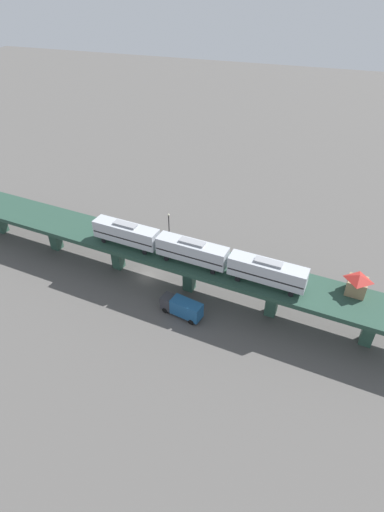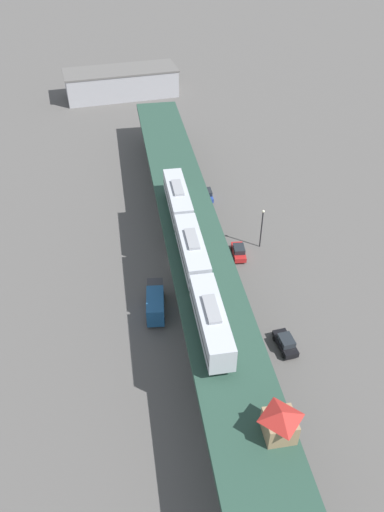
# 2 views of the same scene
# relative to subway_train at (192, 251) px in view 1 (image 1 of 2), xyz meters

# --- Properties ---
(ground_plane) EXTENTS (400.00, 400.00, 0.00)m
(ground_plane) POSITION_rel_subway_train_xyz_m (2.34, 9.50, -9.62)
(ground_plane) COLOR #514F4C
(elevated_viaduct) EXTENTS (17.35, 92.38, 7.08)m
(elevated_viaduct) POSITION_rel_subway_train_xyz_m (2.32, 9.34, -3.52)
(elevated_viaduct) COLOR #244135
(elevated_viaduct) RESTS_ON ground
(subway_train) EXTENTS (6.44, 37.30, 4.45)m
(subway_train) POSITION_rel_subway_train_xyz_m (0.00, 0.00, 0.00)
(subway_train) COLOR #ADB2BA
(subway_train) RESTS_ON elevated_viaduct
(signal_hut) EXTENTS (3.52, 3.52, 3.40)m
(signal_hut) POSITION_rel_subway_train_xyz_m (1.30, -25.66, -0.74)
(signal_hut) COLOR #8C7251
(signal_hut) RESTS_ON elevated_viaduct
(street_car_red) EXTENTS (2.58, 4.66, 1.89)m
(street_car_red) POSITION_rel_subway_train_xyz_m (9.80, 8.42, -8.69)
(street_car_red) COLOR #AD1E1E
(street_car_red) RESTS_ON ground
(street_car_black) EXTENTS (1.96, 4.40, 1.89)m
(street_car_black) POSITION_rel_subway_train_xyz_m (9.31, -10.78, -8.69)
(street_car_black) COLOR black
(street_car_black) RESTS_ON ground
(street_car_blue) EXTENTS (2.33, 4.57, 1.89)m
(street_car_blue) POSITION_rel_subway_train_xyz_m (9.77, 25.80, -8.69)
(street_car_blue) COLOR #233D93
(street_car_blue) RESTS_ON ground
(delivery_truck) EXTENTS (3.66, 7.51, 3.20)m
(delivery_truck) POSITION_rel_subway_train_xyz_m (-5.16, -0.08, -7.86)
(delivery_truck) COLOR #333338
(delivery_truck) RESTS_ON ground
(street_lamp) EXTENTS (0.44, 0.44, 6.94)m
(street_lamp) POSITION_rel_subway_train_xyz_m (13.91, 9.88, -5.52)
(street_lamp) COLOR black
(street_lamp) RESTS_ON ground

